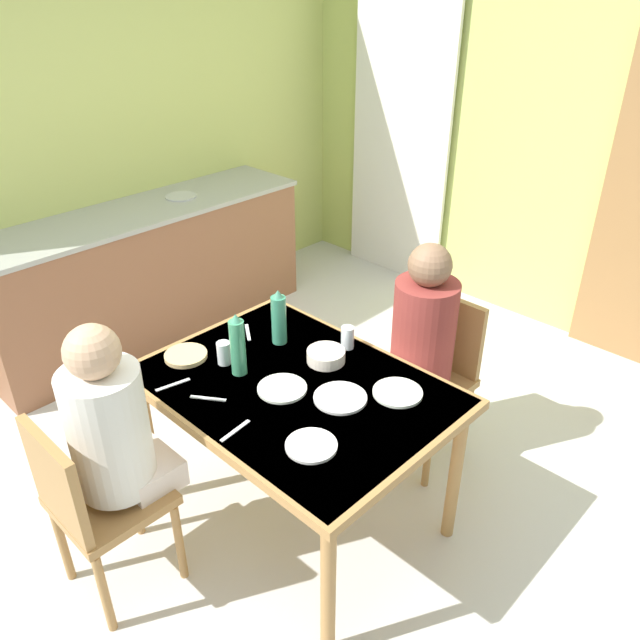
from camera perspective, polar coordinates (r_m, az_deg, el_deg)
ground_plane at (r=3.31m, az=-3.93°, el=-14.12°), size 6.43×6.43×0.00m
wall_back at (r=4.49m, az=20.46°, el=17.14°), size 4.32×0.10×2.88m
wall_left at (r=4.52m, az=-17.15°, el=17.73°), size 0.10×3.71×2.88m
curtain_panel at (r=5.03m, az=7.34°, el=17.17°), size 0.90×0.03×2.42m
kitchen_counter at (r=4.44m, az=-15.44°, el=4.24°), size 0.61×2.28×0.91m
dining_table at (r=2.67m, az=-2.26°, el=-7.23°), size 1.29×0.94×0.76m
chair_near_diner at (r=2.64m, az=-20.04°, el=-15.21°), size 0.40×0.40×0.87m
chair_far_diner at (r=3.23m, az=10.28°, el=-4.48°), size 0.40×0.40×0.87m
person_near_diner at (r=2.50m, az=-18.41°, el=-9.18°), size 0.30×0.37×0.77m
person_far_diner at (r=2.98m, az=9.26°, el=-1.04°), size 0.30×0.37×0.77m
water_bottle_green_near at (r=2.85m, az=-3.77°, el=0.17°), size 0.07×0.07×0.27m
water_bottle_green_far at (r=2.65m, az=-7.50°, el=-2.34°), size 0.07×0.07×0.29m
serving_bowl_center at (r=2.76m, az=0.55°, el=-3.29°), size 0.17×0.17×0.05m
dinner_plate_near_left at (r=2.55m, az=1.85°, el=-7.08°), size 0.22×0.22×0.01m
dinner_plate_near_right at (r=2.60m, az=-3.46°, el=-6.23°), size 0.21×0.21×0.01m
dinner_plate_far_center at (r=2.32m, az=-0.80°, el=-11.35°), size 0.19×0.19×0.01m
dinner_plate_far_side at (r=2.59m, az=7.07°, el=-6.56°), size 0.21×0.21×0.01m
drinking_glass_by_near_diner at (r=2.77m, az=-8.75°, el=-2.98°), size 0.06×0.06×0.10m
drinking_glass_by_far_diner at (r=2.84m, az=2.52°, el=-1.60°), size 0.06×0.06×0.11m
bread_plate_sliced at (r=2.86m, az=-12.11°, el=-3.17°), size 0.19×0.19×0.02m
cutlery_knife_near at (r=3.00m, az=-6.59°, el=-1.12°), size 0.13×0.10×0.00m
cutlery_fork_near at (r=2.69m, az=-13.24°, el=-5.76°), size 0.05×0.15×0.00m
cutlery_knife_far at (r=2.41m, az=-7.71°, el=-9.95°), size 0.03×0.15×0.00m
cutlery_fork_far at (r=2.59m, az=-10.15°, el=-7.04°), size 0.13×0.10×0.00m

